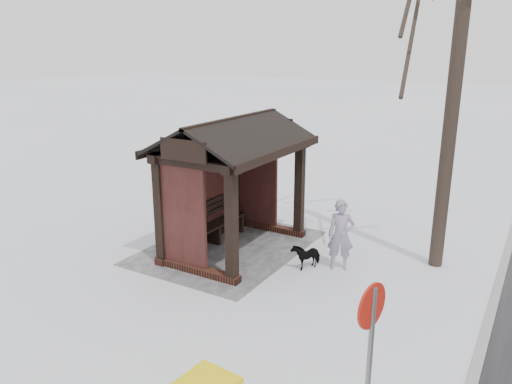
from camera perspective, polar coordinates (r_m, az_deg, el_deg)
ground at (r=11.74m, az=-2.37°, el=-6.55°), size 120.00×120.00×0.00m
kerb at (r=10.14m, az=25.38°, el=-12.04°), size 120.00×0.15×0.06m
trampled_patch at (r=11.84m, az=-3.18°, el=-6.31°), size 4.20×3.20×0.02m
bus_shelter at (r=11.17m, az=-3.18°, el=3.92°), size 3.60×2.40×3.09m
pedestrian at (r=10.63m, az=9.67°, el=-4.87°), size 0.56×0.65×1.52m
dog at (r=10.77m, az=5.76°, el=-7.19°), size 0.72×0.54×0.55m
road_sign at (r=5.85m, az=12.92°, el=-15.13°), size 0.53×0.15×2.11m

